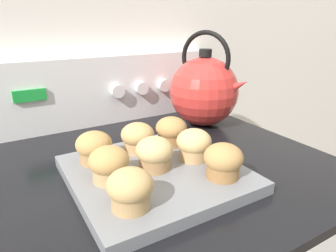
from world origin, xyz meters
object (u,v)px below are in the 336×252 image
at_px(muffin_r1_c0, 109,164).
at_px(muffin_r2_c0, 94,147).
at_px(muffin_r0_c0, 130,189).
at_px(muffin_r1_c1, 154,153).
at_px(muffin_r2_c1, 136,138).
at_px(muffin_r2_c2, 171,131).
at_px(tea_kettle, 204,90).
at_px(muffin_r1_c2, 194,144).
at_px(muffin_pan, 155,174).
at_px(muffin_r0_c2, 223,161).

distance_m(muffin_r1_c0, muffin_r2_c0, 0.08).
distance_m(muffin_r0_c0, muffin_r1_c1, 0.13).
height_order(muffin_r2_c1, muffin_r2_c2, same).
relative_size(muffin_r2_c1, tea_kettle, 0.27).
height_order(muffin_r1_c2, muffin_r2_c2, same).
distance_m(muffin_r2_c0, tea_kettle, 0.38).
relative_size(muffin_r1_c0, muffin_r1_c1, 1.00).
bearing_deg(muffin_r2_c2, tea_kettle, 33.56).
height_order(muffin_r1_c0, muffin_r2_c1, same).
distance_m(muffin_r1_c0, muffin_r1_c2, 0.18).
relative_size(muffin_pan, muffin_r0_c0, 4.35).
bearing_deg(muffin_r2_c0, muffin_pan, -44.32).
relative_size(muffin_r1_c0, muffin_r1_c2, 1.00).
distance_m(muffin_r0_c0, muffin_r1_c2, 0.20).
xyz_separation_m(muffin_pan, muffin_r1_c0, (-0.09, 0.00, 0.04)).
distance_m(muffin_pan, muffin_r2_c1, 0.10).
xyz_separation_m(muffin_r1_c0, muffin_r2_c1, (0.09, 0.09, 0.00)).
xyz_separation_m(muffin_pan, muffin_r1_c1, (-0.00, 0.00, 0.04)).
relative_size(muffin_r1_c2, muffin_r2_c1, 1.00).
bearing_deg(muffin_r0_c0, muffin_r2_c1, 62.83).
relative_size(muffin_pan, muffin_r2_c2, 4.35).
bearing_deg(muffin_r0_c2, muffin_r2_c1, 116.16).
height_order(muffin_pan, muffin_r1_c2, muffin_r1_c2).
xyz_separation_m(muffin_pan, muffin_r0_c2, (0.09, -0.09, 0.04)).
bearing_deg(muffin_pan, muffin_r1_c1, 103.64).
bearing_deg(muffin_r1_c0, muffin_r1_c2, -1.57).
bearing_deg(tea_kettle, muffin_r1_c0, -150.27).
relative_size(muffin_r0_c0, muffin_r2_c0, 1.00).
relative_size(muffin_r1_c1, muffin_r2_c1, 1.00).
relative_size(muffin_pan, muffin_r2_c1, 4.35).
bearing_deg(muffin_r1_c0, muffin_pan, -1.70).
xyz_separation_m(muffin_r1_c1, tea_kettle, (0.27, 0.21, 0.05)).
bearing_deg(muffin_r1_c0, muffin_r0_c0, -91.08).
xyz_separation_m(muffin_r0_c0, tea_kettle, (0.36, 0.30, 0.05)).
relative_size(muffin_r0_c2, muffin_r1_c2, 1.00).
xyz_separation_m(muffin_r0_c0, muffin_r2_c1, (0.09, 0.18, 0.00)).
bearing_deg(muffin_r2_c1, muffin_r1_c0, -136.24).
height_order(muffin_pan, muffin_r2_c0, muffin_r2_c0).
height_order(muffin_pan, muffin_r0_c0, muffin_r0_c0).
relative_size(muffin_pan, tea_kettle, 1.17).
relative_size(muffin_pan, muffin_r1_c1, 4.35).
relative_size(muffin_r0_c0, tea_kettle, 0.27).
distance_m(muffin_r1_c2, muffin_r2_c0, 0.20).
relative_size(muffin_r0_c2, tea_kettle, 0.27).
bearing_deg(muffin_r1_c2, muffin_r2_c2, 89.21).
bearing_deg(muffin_r1_c1, muffin_r2_c1, 88.56).
height_order(muffin_r1_c1, tea_kettle, tea_kettle).
relative_size(muffin_r0_c0, muffin_r0_c2, 1.00).
bearing_deg(muffin_pan, muffin_r1_c2, -1.44).
bearing_deg(muffin_r0_c2, muffin_r2_c0, 135.42).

